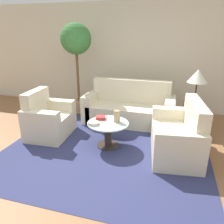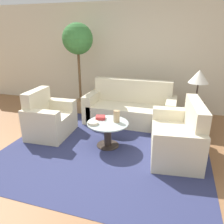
{
  "view_description": "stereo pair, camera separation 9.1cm",
  "coord_description": "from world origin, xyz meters",
  "px_view_note": "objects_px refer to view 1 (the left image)",
  "views": [
    {
      "loc": [
        1.01,
        -2.69,
        1.91
      ],
      "look_at": [
        0.01,
        0.84,
        0.55
      ],
      "focal_mm": 35.0,
      "sensor_mm": 36.0,
      "label": 1
    },
    {
      "loc": [
        1.1,
        -2.67,
        1.91
      ],
      "look_at": [
        0.01,
        0.84,
        0.55
      ],
      "focal_mm": 35.0,
      "sensor_mm": 36.0,
      "label": 2
    }
  ],
  "objects_px": {
    "armchair": "(48,121)",
    "vase": "(117,116)",
    "loveseat": "(180,137)",
    "book_stack": "(101,118)",
    "sofa_main": "(129,109)",
    "potted_plant": "(76,47)",
    "table_lamp": "(198,77)",
    "bowl": "(93,123)",
    "coffee_table": "(108,131)"
  },
  "relations": [
    {
      "from": "armchair",
      "to": "vase",
      "type": "height_order",
      "value": "armchair"
    },
    {
      "from": "loveseat",
      "to": "book_stack",
      "type": "relative_size",
      "value": 6.84
    },
    {
      "from": "loveseat",
      "to": "book_stack",
      "type": "distance_m",
      "value": 1.38
    },
    {
      "from": "sofa_main",
      "to": "book_stack",
      "type": "distance_m",
      "value": 1.13
    },
    {
      "from": "vase",
      "to": "book_stack",
      "type": "bearing_deg",
      "value": 172.04
    },
    {
      "from": "potted_plant",
      "to": "table_lamp",
      "type": "bearing_deg",
      "value": -9.49
    },
    {
      "from": "bowl",
      "to": "coffee_table",
      "type": "bearing_deg",
      "value": 33.43
    },
    {
      "from": "bowl",
      "to": "book_stack",
      "type": "height_order",
      "value": "book_stack"
    },
    {
      "from": "armchair",
      "to": "book_stack",
      "type": "distance_m",
      "value": 1.09
    },
    {
      "from": "loveseat",
      "to": "table_lamp",
      "type": "height_order",
      "value": "table_lamp"
    },
    {
      "from": "sofa_main",
      "to": "armchair",
      "type": "distance_m",
      "value": 1.75
    },
    {
      "from": "book_stack",
      "to": "bowl",
      "type": "bearing_deg",
      "value": -113.81
    },
    {
      "from": "armchair",
      "to": "potted_plant",
      "type": "xyz_separation_m",
      "value": [
        0.04,
        1.39,
        1.29
      ]
    },
    {
      "from": "book_stack",
      "to": "loveseat",
      "type": "bearing_deg",
      "value": -16.94
    },
    {
      "from": "table_lamp",
      "to": "coffee_table",
      "type": "bearing_deg",
      "value": -143.66
    },
    {
      "from": "sofa_main",
      "to": "coffee_table",
      "type": "distance_m",
      "value": 1.2
    },
    {
      "from": "sofa_main",
      "to": "bowl",
      "type": "distance_m",
      "value": 1.39
    },
    {
      "from": "loveseat",
      "to": "potted_plant",
      "type": "relative_size",
      "value": 0.63
    },
    {
      "from": "potted_plant",
      "to": "armchair",
      "type": "bearing_deg",
      "value": -91.79
    },
    {
      "from": "potted_plant",
      "to": "vase",
      "type": "distance_m",
      "value": 2.22
    },
    {
      "from": "sofa_main",
      "to": "bowl",
      "type": "bearing_deg",
      "value": -104.3
    },
    {
      "from": "potted_plant",
      "to": "coffee_table",
      "type": "bearing_deg",
      "value": -51.17
    },
    {
      "from": "bowl",
      "to": "potted_plant",
      "type": "bearing_deg",
      "value": 121.21
    },
    {
      "from": "vase",
      "to": "bowl",
      "type": "distance_m",
      "value": 0.42
    },
    {
      "from": "coffee_table",
      "to": "armchair",
      "type": "bearing_deg",
      "value": 174.83
    },
    {
      "from": "sofa_main",
      "to": "potted_plant",
      "type": "height_order",
      "value": "potted_plant"
    },
    {
      "from": "sofa_main",
      "to": "table_lamp",
      "type": "xyz_separation_m",
      "value": [
        1.31,
        -0.13,
        0.82
      ]
    },
    {
      "from": "loveseat",
      "to": "coffee_table",
      "type": "xyz_separation_m",
      "value": [
        -1.19,
        -0.08,
        -0.01
      ]
    },
    {
      "from": "sofa_main",
      "to": "armchair",
      "type": "bearing_deg",
      "value": -141.94
    },
    {
      "from": "vase",
      "to": "table_lamp",
      "type": "bearing_deg",
      "value": 37.0
    },
    {
      "from": "vase",
      "to": "book_stack",
      "type": "xyz_separation_m",
      "value": [
        -0.31,
        0.04,
        -0.08
      ]
    },
    {
      "from": "table_lamp",
      "to": "potted_plant",
      "type": "height_order",
      "value": "potted_plant"
    },
    {
      "from": "sofa_main",
      "to": "loveseat",
      "type": "relative_size",
      "value": 1.44
    },
    {
      "from": "vase",
      "to": "bowl",
      "type": "height_order",
      "value": "vase"
    },
    {
      "from": "coffee_table",
      "to": "potted_plant",
      "type": "distance_m",
      "value": 2.32
    },
    {
      "from": "coffee_table",
      "to": "sofa_main",
      "type": "bearing_deg",
      "value": 83.94
    },
    {
      "from": "sofa_main",
      "to": "potted_plant",
      "type": "relative_size",
      "value": 0.92
    },
    {
      "from": "coffee_table",
      "to": "bowl",
      "type": "height_order",
      "value": "bowl"
    },
    {
      "from": "sofa_main",
      "to": "vase",
      "type": "relative_size",
      "value": 9.38
    },
    {
      "from": "sofa_main",
      "to": "loveseat",
      "type": "height_order",
      "value": "sofa_main"
    },
    {
      "from": "loveseat",
      "to": "potted_plant",
      "type": "height_order",
      "value": "potted_plant"
    },
    {
      "from": "coffee_table",
      "to": "book_stack",
      "type": "bearing_deg",
      "value": 145.6
    },
    {
      "from": "coffee_table",
      "to": "vase",
      "type": "xyz_separation_m",
      "value": [
        0.14,
        0.08,
        0.26
      ]
    },
    {
      "from": "potted_plant",
      "to": "loveseat",
      "type": "bearing_deg",
      "value": -30.62
    },
    {
      "from": "coffee_table",
      "to": "bowl",
      "type": "distance_m",
      "value": 0.31
    },
    {
      "from": "potted_plant",
      "to": "vase",
      "type": "bearing_deg",
      "value": -46.68
    },
    {
      "from": "book_stack",
      "to": "armchair",
      "type": "bearing_deg",
      "value": 164.99
    },
    {
      "from": "sofa_main",
      "to": "potted_plant",
      "type": "distance_m",
      "value": 1.88
    },
    {
      "from": "table_lamp",
      "to": "armchair",
      "type": "bearing_deg",
      "value": -160.64
    },
    {
      "from": "loveseat",
      "to": "armchair",
      "type": "bearing_deg",
      "value": -98.02
    }
  ]
}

